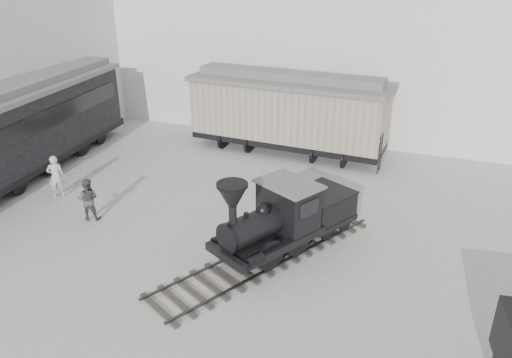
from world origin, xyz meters
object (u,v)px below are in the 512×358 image
at_px(locomotive, 281,222).
at_px(visitor_b, 88,199).
at_px(passenger_coach, 13,131).
at_px(boxcar, 288,110).
at_px(visitor_a, 56,176).

xyz_separation_m(locomotive, visitor_b, (-7.18, -0.37, -0.29)).
distance_m(locomotive, passenger_coach, 12.55).
distance_m(boxcar, visitor_a, 10.78).
relative_size(locomotive, visitor_b, 5.18).
bearing_deg(boxcar, passenger_coach, -141.10).
distance_m(passenger_coach, visitor_a, 3.25).
xyz_separation_m(boxcar, visitor_b, (-4.67, -9.19, -1.26)).
distance_m(visitor_a, visitor_b, 2.61).
bearing_deg(passenger_coach, visitor_b, -27.37).
xyz_separation_m(passenger_coach, visitor_a, (2.84, -1.01, -1.21)).
bearing_deg(locomotive, visitor_b, -149.03).
height_order(locomotive, visitor_a, locomotive).
relative_size(boxcar, visitor_a, 5.58).
relative_size(passenger_coach, visitor_a, 8.22).
relative_size(locomotive, boxcar, 0.85).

